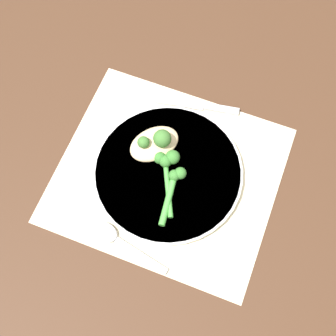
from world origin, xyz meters
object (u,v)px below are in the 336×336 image
Objects in this scene: chicken_fillet at (154,144)px; knife at (198,105)px; broccoli_stalk_rear at (166,163)px; broccoli_stalk_front at (174,184)px; spoon at (112,237)px; plate at (168,172)px.

chicken_fillet is 0.13m from knife.
broccoli_stalk_front is (0.03, -0.03, -0.00)m from broccoli_stalk_rear.
chicken_fillet reaches higher than broccoli_stalk_front.
knife is 1.10× the size of spoon.
knife is (0.00, 0.16, -0.01)m from plate.
spoon reaches higher than knife.
plate is at bearing -6.34° from spoon.
broccoli_stalk_rear is at bearing 123.15° from broccoli_stalk_front.
spoon is at bearing -91.76° from chicken_fillet.
broccoli_stalk_rear is 0.17m from spoon.
chicken_fillet is at bearing 150.27° from knife.
broccoli_stalk_rear is 1.06× the size of broccoli_stalk_front.
plate is 0.02m from broccoli_stalk_rear.
knife is (0.04, 0.12, -0.02)m from chicken_fillet.
chicken_fillet is 0.05m from broccoli_stalk_rear.
chicken_fillet is at bearing 128.68° from broccoli_stalk_front.
chicken_fillet is (-0.04, 0.04, 0.02)m from plate.
spoon is (-0.07, -0.13, -0.02)m from broccoli_stalk_front.
broccoli_stalk_rear reaches higher than broccoli_stalk_front.
broccoli_stalk_front is at bearing -44.07° from chicken_fillet.
knife is at bearing 60.33° from broccoli_stalk_rear.
plate is 2.40× the size of chicken_fillet.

